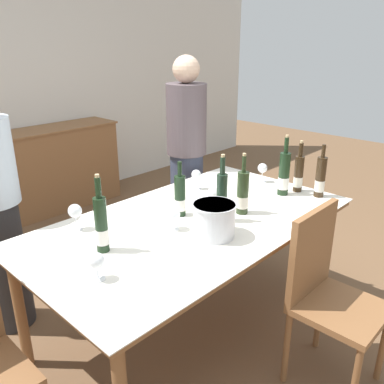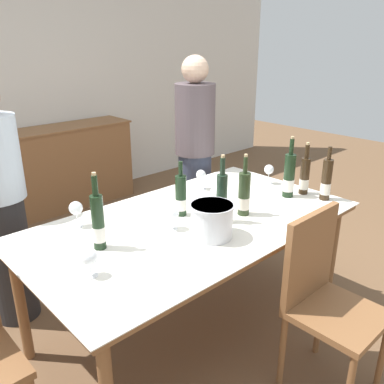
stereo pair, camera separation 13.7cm
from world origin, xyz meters
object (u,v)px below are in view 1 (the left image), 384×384
object	(u,v)px
ice_bucket	(214,219)
wine_glass_1	(214,194)
wine_bottle_0	(299,174)
wine_bottle_1	(180,197)
wine_glass_4	(97,262)
wine_bottle_2	(222,198)
wine_glass_0	(75,212)
wine_glass_5	(196,176)
chair_near_front	(327,288)
wine_glass_2	(262,169)
wine_bottle_3	(243,194)
wine_bottle_4	(320,178)
sideboard_cabinet	(55,168)
dining_table	(192,230)
wine_bottle_5	(284,175)
wine_bottle_6	(101,225)
wine_glass_3	(173,215)
person_guest_left	(187,157)

from	to	relation	value
ice_bucket	wine_glass_1	distance (m)	0.39
wine_bottle_0	wine_glass_1	world-z (taller)	wine_bottle_0
wine_bottle_1	wine_glass_4	xyz separation A→B (m)	(-0.75, -0.23, -0.03)
wine_bottle_2	wine_glass_0	bearing A→B (deg)	141.47
wine_glass_5	chair_near_front	bearing A→B (deg)	-100.45
wine_bottle_0	wine_glass_2	world-z (taller)	wine_bottle_0
wine_bottle_3	wine_bottle_4	distance (m)	0.62
sideboard_cabinet	dining_table	size ratio (longest dim) A/B	0.71
wine_glass_5	wine_bottle_5	bearing A→B (deg)	-56.41
sideboard_cabinet	wine_bottle_2	world-z (taller)	wine_bottle_2
sideboard_cabinet	wine_bottle_6	bearing A→B (deg)	-112.96
wine_bottle_5	wine_bottle_1	bearing A→B (deg)	160.38
dining_table	wine_glass_1	world-z (taller)	wine_glass_1
wine_bottle_5	wine_bottle_6	bearing A→B (deg)	170.05
wine_glass_1	wine_glass_3	distance (m)	0.39
dining_table	wine_bottle_0	size ratio (longest dim) A/B	5.46
wine_bottle_3	wine_bottle_5	world-z (taller)	wine_bottle_5
ice_bucket	wine_bottle_6	xyz separation A→B (m)	(-0.51, 0.30, 0.04)
wine_glass_2	chair_near_front	xyz separation A→B (m)	(-0.66, -0.87, -0.31)
dining_table	wine_bottle_6	xyz separation A→B (m)	(-0.58, 0.07, 0.20)
dining_table	wine_glass_0	bearing A→B (deg)	144.09
wine_bottle_1	wine_bottle_2	world-z (taller)	wine_bottle_2
wine_glass_1	wine_glass_2	distance (m)	0.63
wine_bottle_4	chair_near_front	bearing A→B (deg)	-148.18
wine_bottle_1	wine_bottle_2	bearing A→B (deg)	-65.60
dining_table	wine_bottle_5	world-z (taller)	wine_bottle_5
wine_bottle_4	wine_glass_5	bearing A→B (deg)	123.68
wine_glass_4	wine_glass_5	distance (m)	1.25
ice_bucket	wine_bottle_4	distance (m)	0.95
wine_bottle_1	chair_near_front	size ratio (longest dim) A/B	0.35
wine_bottle_3	wine_glass_5	size ratio (longest dim) A/B	2.65
wine_bottle_4	wine_bottle_6	xyz separation A→B (m)	(-1.46, 0.43, 0.01)
wine_glass_1	wine_glass_0	bearing A→B (deg)	155.00
wine_bottle_6	wine_bottle_2	bearing A→B (deg)	-16.50
ice_bucket	wine_bottle_0	bearing A→B (deg)	1.61
wine_bottle_2	person_guest_left	xyz separation A→B (m)	(0.66, 0.93, -0.07)
wine_bottle_0	wine_glass_2	distance (m)	0.29
person_guest_left	wine_bottle_3	bearing A→B (deg)	-117.05
wine_glass_0	wine_bottle_1	bearing A→B (deg)	-27.43
wine_glass_1	chair_near_front	xyz separation A→B (m)	(-0.03, -0.81, -0.30)
wine_bottle_0	wine_bottle_2	xyz separation A→B (m)	(-0.76, 0.07, 0.02)
wine_bottle_1	wine_bottle_5	distance (m)	0.78
ice_bucket	wine_bottle_1	xyz separation A→B (m)	(0.07, 0.33, 0.02)
wine_bottle_2	wine_glass_1	bearing A→B (deg)	53.91
ice_bucket	wine_glass_4	distance (m)	0.69
wine_bottle_4	wine_glass_0	xyz separation A→B (m)	(-1.42, 0.75, -0.02)
person_guest_left	wine_bottle_1	bearing A→B (deg)	-138.03
wine_bottle_2	wine_bottle_6	xyz separation A→B (m)	(-0.69, 0.20, -0.00)
wine_bottle_0	wine_glass_1	xyz separation A→B (m)	(-0.64, 0.23, -0.03)
wine_bottle_1	wine_bottle_3	distance (m)	0.38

